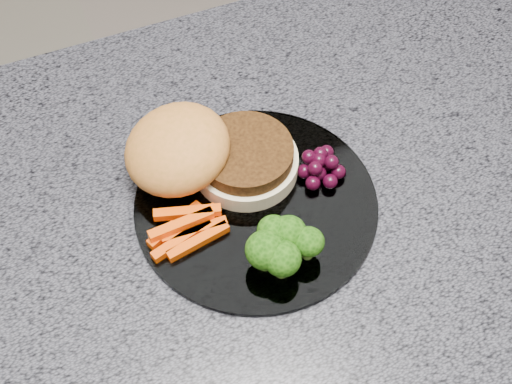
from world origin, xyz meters
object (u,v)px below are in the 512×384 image
plate (256,204)px  grape_bunch (321,166)px  burger (202,155)px  island_cabinet (252,360)px

plate → grape_bunch: (0.08, 0.01, 0.02)m
plate → grape_bunch: 0.08m
plate → grape_bunch: grape_bunch is taller
plate → grape_bunch: size_ratio=4.84×
burger → grape_bunch: burger is taller
island_cabinet → plate: plate is taller
plate → burger: bearing=121.0°
island_cabinet → grape_bunch: bearing=-2.4°
burger → island_cabinet: bearing=-50.1°
burger → grape_bunch: (0.12, -0.05, -0.01)m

